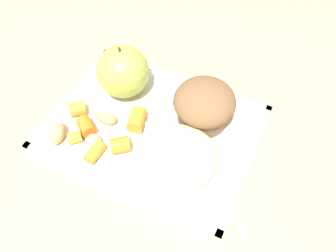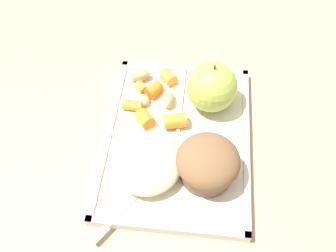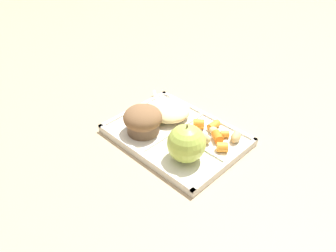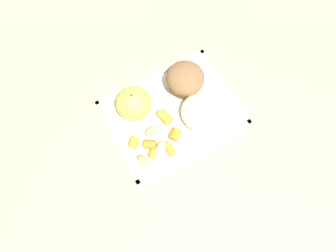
{
  "view_description": "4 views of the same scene",
  "coord_description": "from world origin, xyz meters",
  "px_view_note": "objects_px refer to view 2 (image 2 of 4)",
  "views": [
    {
      "loc": [
        0.16,
        -0.28,
        0.47
      ],
      "look_at": [
        0.03,
        -0.01,
        0.04
      ],
      "focal_mm": 36.72,
      "sensor_mm": 36.0,
      "label": 1
    },
    {
      "loc": [
        0.36,
        0.02,
        0.56
      ],
      "look_at": [
        -0.01,
        -0.02,
        0.03
      ],
      "focal_mm": 40.88,
      "sensor_mm": 36.0,
      "label": 2
    },
    {
      "loc": [
        -0.45,
        0.49,
        0.53
      ],
      "look_at": [
        0.03,
        0.0,
        0.02
      ],
      "focal_mm": 35.5,
      "sensor_mm": 36.0,
      "label": 3
    },
    {
      "loc": [
        -0.15,
        -0.24,
        0.75
      ],
      "look_at": [
        -0.03,
        -0.03,
        0.04
      ],
      "focal_mm": 32.47,
      "sensor_mm": 36.0,
      "label": 4
    }
  ],
  "objects_px": {
    "green_apple": "(212,87)",
    "plastic_fork": "(135,197)",
    "lunch_tray": "(177,139)",
    "bran_muffin": "(208,163)"
  },
  "relations": [
    {
      "from": "plastic_fork",
      "to": "green_apple",
      "type": "bearing_deg",
      "value": 151.88
    },
    {
      "from": "lunch_tray",
      "to": "bran_muffin",
      "type": "relative_size",
      "value": 3.35
    },
    {
      "from": "green_apple",
      "to": "plastic_fork",
      "type": "relative_size",
      "value": 0.71
    },
    {
      "from": "green_apple",
      "to": "bran_muffin",
      "type": "xyz_separation_m",
      "value": [
        0.15,
        0.0,
        -0.01
      ]
    },
    {
      "from": "lunch_tray",
      "to": "plastic_fork",
      "type": "distance_m",
      "value": 0.13
    },
    {
      "from": "bran_muffin",
      "to": "lunch_tray",
      "type": "bearing_deg",
      "value": -141.89
    },
    {
      "from": "lunch_tray",
      "to": "bran_muffin",
      "type": "distance_m",
      "value": 0.09
    },
    {
      "from": "green_apple",
      "to": "plastic_fork",
      "type": "height_order",
      "value": "green_apple"
    },
    {
      "from": "lunch_tray",
      "to": "green_apple",
      "type": "xyz_separation_m",
      "value": [
        -0.08,
        0.05,
        0.05
      ]
    },
    {
      "from": "bran_muffin",
      "to": "plastic_fork",
      "type": "distance_m",
      "value": 0.12
    }
  ]
}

